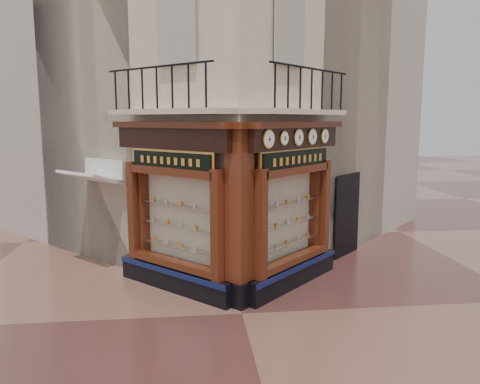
{
  "coord_description": "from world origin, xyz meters",
  "views": [
    {
      "loc": [
        -1.06,
        -9.23,
        4.03
      ],
      "look_at": [
        0.18,
        2.0,
        2.27
      ],
      "focal_mm": 35.0,
      "sensor_mm": 36.0,
      "label": 1
    }
  ],
  "objects": [
    {
      "name": "shopfront_right",
      "position": [
        1.41,
        1.57,
        1.98
      ],
      "size": [
        2.86,
        2.86,
        3.98
      ],
      "rotation": [
        0.0,
        0.0,
        0.79
      ],
      "color": "black",
      "rests_on": "ground"
    },
    {
      "name": "awning",
      "position": [
        -3.67,
        3.46,
        0.0
      ],
      "size": [
        1.91,
        1.91,
        0.39
      ],
      "primitive_type": null,
      "rotation": [
        0.31,
        0.0,
        2.36
      ],
      "color": "silver",
      "rests_on": "ground"
    },
    {
      "name": "balcony",
      "position": [
        0.0,
        1.49,
        4.22
      ],
      "size": [
        5.94,
        2.97,
        1.03
      ],
      "color": "beige",
      "rests_on": "ground"
    },
    {
      "name": "clock_a",
      "position": [
        0.62,
        0.51,
        3.62
      ],
      "size": [
        0.32,
        0.32,
        0.4
      ],
      "rotation": [
        0.0,
        0.0,
        0.79
      ],
      "color": "gold",
      "rests_on": "ground"
    },
    {
      "name": "clock_c",
      "position": [
        1.46,
        1.36,
        3.62
      ],
      "size": [
        0.31,
        0.31,
        0.39
      ],
      "rotation": [
        0.0,
        0.0,
        0.79
      ],
      "color": "gold",
      "rests_on": "ground"
    },
    {
      "name": "signboard_right",
      "position": [
        1.46,
        1.51,
        3.1
      ],
      "size": [
        2.11,
        2.11,
        0.56
      ],
      "rotation": [
        0.0,
        0.0,
        0.79
      ],
      "color": "gold",
      "rests_on": "ground"
    },
    {
      "name": "clock_d",
      "position": [
        1.9,
        1.8,
        3.62
      ],
      "size": [
        0.31,
        0.31,
        0.39
      ],
      "rotation": [
        0.0,
        0.0,
        0.79
      ],
      "color": "gold",
      "rests_on": "ground"
    },
    {
      "name": "corner_pilaster",
      "position": [
        0.0,
        0.5,
        1.95
      ],
      "size": [
        0.85,
        0.85,
        3.98
      ],
      "rotation": [
        0.0,
        0.0,
        0.79
      ],
      "color": "black",
      "rests_on": "ground"
    },
    {
      "name": "ground",
      "position": [
        0.0,
        0.0,
        0.0
      ],
      "size": [
        80.0,
        80.0,
        0.0
      ],
      "primitive_type": "plane",
      "color": "#4A2722",
      "rests_on": "ground"
    },
    {
      "name": "clock_b",
      "position": [
        1.04,
        0.93,
        3.62
      ],
      "size": [
        0.26,
        0.26,
        0.32
      ],
      "rotation": [
        0.0,
        0.0,
        0.79
      ],
      "color": "gold",
      "rests_on": "ground"
    },
    {
      "name": "neighbour_left",
      "position": [
        -2.47,
        8.63,
        5.5
      ],
      "size": [
        11.31,
        11.31,
        11.0
      ],
      "primitive_type": "cube",
      "rotation": [
        0.0,
        0.0,
        0.79
      ],
      "color": "#B2A89B",
      "rests_on": "ground"
    },
    {
      "name": "clock_e",
      "position": [
        2.33,
        2.23,
        3.62
      ],
      "size": [
        0.29,
        0.29,
        0.36
      ],
      "rotation": [
        0.0,
        0.0,
        0.79
      ],
      "color": "gold",
      "rests_on": "ground"
    },
    {
      "name": "shopfront_left",
      "position": [
        -1.41,
        1.57,
        1.98
      ],
      "size": [
        2.86,
        2.86,
        3.98
      ],
      "rotation": [
        0.0,
        0.0,
        2.36
      ],
      "color": "black",
      "rests_on": "ground"
    },
    {
      "name": "neighbour_right",
      "position": [
        2.47,
        8.63,
        5.5
      ],
      "size": [
        11.31,
        11.31,
        11.0
      ],
      "primitive_type": "cube",
      "rotation": [
        0.0,
        0.0,
        0.79
      ],
      "color": "#B2A89B",
      "rests_on": "ground"
    },
    {
      "name": "signboard_left",
      "position": [
        -1.46,
        1.51,
        3.1
      ],
      "size": [
        1.93,
        1.93,
        0.52
      ],
      "rotation": [
        0.0,
        0.0,
        2.36
      ],
      "color": "gold",
      "rests_on": "ground"
    },
    {
      "name": "main_building",
      "position": [
        0.0,
        6.16,
        6.0
      ],
      "size": [
        11.31,
        11.31,
        12.0
      ],
      "primitive_type": "cube",
      "rotation": [
        0.0,
        0.0,
        0.79
      ],
      "color": "beige",
      "rests_on": "ground"
    }
  ]
}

